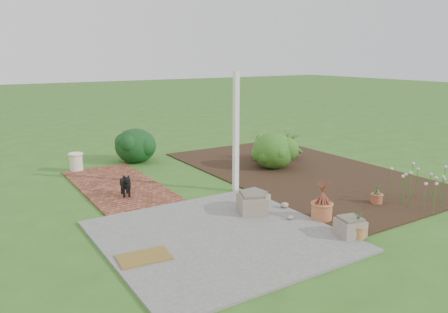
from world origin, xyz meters
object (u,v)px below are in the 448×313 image
black_dog (126,184)px  cream_ceramic_urn (76,162)px  evergreen_shrub (273,150)px  stone_trough_near (350,227)px

black_dog → cream_ceramic_urn: (-0.33, 2.60, -0.06)m
cream_ceramic_urn → evergreen_shrub: evergreen_shrub is taller
stone_trough_near → evergreen_shrub: size_ratio=0.36×
stone_trough_near → black_dog: black_dog is taller
stone_trough_near → cream_ceramic_urn: size_ratio=0.92×
stone_trough_near → cream_ceramic_urn: 6.87m
black_dog → cream_ceramic_urn: 2.62m
cream_ceramic_urn → evergreen_shrub: bearing=-28.5°
stone_trough_near → black_dog: bearing=121.5°
black_dog → stone_trough_near: bearing=-49.0°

